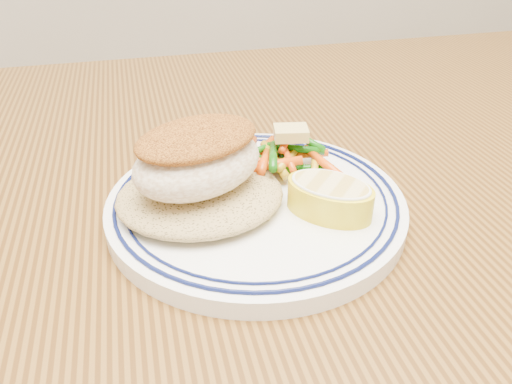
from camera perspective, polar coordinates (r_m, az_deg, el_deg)
The scene contains 7 objects.
dining_table at distance 0.49m, azimuth -1.46°, elevation -10.92°, with size 1.50×0.90×0.75m.
plate at distance 0.41m, azimuth -0.00°, elevation -1.24°, with size 0.24×0.24×0.02m.
rice_pilaf at distance 0.40m, azimuth -6.41°, elevation -0.01°, with size 0.13×0.12×0.03m, color #A68B53.
fish_fillet at distance 0.38m, azimuth -6.70°, elevation 4.02°, with size 0.13×0.11×0.05m.
vegetable_pile at distance 0.45m, azimuth 2.99°, elevation 4.14°, with size 0.10×0.11×0.03m.
butter_pat at distance 0.44m, azimuth 4.01°, elevation 6.75°, with size 0.03×0.02×0.01m, color #D5BC68.
lemon_wedge at distance 0.39m, azimuth 8.43°, elevation -0.47°, with size 0.09×0.09×0.03m.
Camera 1 is at (-0.08, -0.35, 0.99)m, focal length 35.00 mm.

